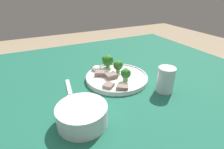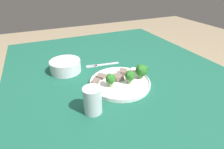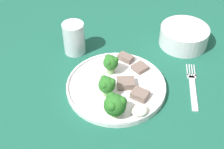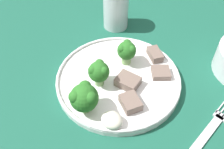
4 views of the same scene
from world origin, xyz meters
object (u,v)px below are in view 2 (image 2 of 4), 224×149
(dinner_plate, at_px, (120,82))
(fork, at_px, (103,65))
(drinking_glass, at_px, (93,102))
(cream_bowl, at_px, (66,66))

(dinner_plate, xyz_separation_m, fork, (0.20, 0.00, -0.01))
(fork, height_order, drinking_glass, drinking_glass)
(dinner_plate, relative_size, cream_bowl, 1.79)
(fork, xyz_separation_m, drinking_glass, (-0.32, 0.16, 0.04))
(drinking_glass, bearing_deg, cream_bowl, 5.19)
(fork, bearing_deg, drinking_glass, 153.58)
(dinner_plate, height_order, cream_bowl, cream_bowl)
(fork, distance_m, drinking_glass, 0.35)
(dinner_plate, bearing_deg, drinking_glass, 126.34)
(cream_bowl, relative_size, drinking_glass, 1.51)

